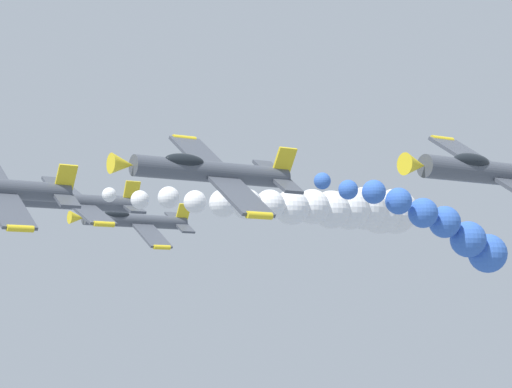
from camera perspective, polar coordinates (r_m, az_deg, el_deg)
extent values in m
cylinder|color=yellow|center=(50.82, -13.84, -2.01)|extent=(0.49, 1.40, 0.49)
cube|color=#474C56|center=(55.89, -11.52, 0.12)|extent=(3.34, 1.20, 2.13)
cube|color=yellow|center=(55.58, -11.23, 0.96)|extent=(0.95, 1.10, 1.44)
sphere|color=white|center=(57.06, -8.71, -0.04)|extent=(0.87, 0.87, 0.87)
sphere|color=white|center=(57.90, -6.91, -0.34)|extent=(1.13, 1.13, 1.13)
sphere|color=white|center=(58.96, -5.21, -0.21)|extent=(1.36, 1.36, 1.36)
sphere|color=white|center=(60.15, -3.64, -0.47)|extent=(1.46, 1.46, 1.46)
sphere|color=white|center=(61.09, -1.97, -0.55)|extent=(1.82, 1.82, 1.82)
sphere|color=white|center=(62.45, -0.55, -0.61)|extent=(2.02, 2.02, 2.02)
sphere|color=white|center=(63.82, 0.83, -0.64)|extent=(2.04, 2.04, 2.04)
sphere|color=white|center=(65.23, 2.13, -0.79)|extent=(2.43, 2.43, 2.43)
sphere|color=white|center=(66.72, 3.36, -0.76)|extent=(2.46, 2.46, 2.46)
sphere|color=white|center=(68.30, 4.49, -0.93)|extent=(2.73, 2.73, 2.73)
sphere|color=white|center=(69.94, 5.55, -0.89)|extent=(3.04, 3.04, 3.04)
sphere|color=white|center=(71.69, 6.51, -0.85)|extent=(3.21, 3.21, 3.21)
sphere|color=white|center=(73.53, 7.36, -1.09)|extent=(3.25, 3.25, 3.25)
sphere|color=white|center=(75.26, 8.27, -1.02)|extent=(3.51, 3.51, 3.51)
cylinder|color=#474C56|center=(49.54, -2.58, 1.32)|extent=(1.52, 9.00, 1.52)
cone|color=yellow|center=(47.25, -7.96, 1.77)|extent=(1.44, 1.20, 1.44)
cube|color=#474C56|center=(49.77, -2.21, 1.18)|extent=(7.87, 1.90, 5.07)
cylinder|color=yellow|center=(46.18, 0.19, -1.28)|extent=(0.50, 1.40, 0.50)
cylinder|color=yellow|center=(53.51, -4.29, 3.30)|extent=(0.50, 1.40, 0.50)
cube|color=#474C56|center=(51.60, 1.29, 1.03)|extent=(3.31, 1.20, 2.18)
cube|color=yellow|center=(51.37, 1.68, 1.94)|extent=(0.97, 1.10, 1.43)
ellipsoid|color=black|center=(48.51, -4.27, 2.00)|extent=(1.05, 2.20, 1.02)
sphere|color=blue|center=(53.14, 3.96, 0.78)|extent=(0.95, 0.95, 0.95)
sphere|color=blue|center=(54.31, 5.50, 0.26)|extent=(1.13, 1.13, 1.13)
sphere|color=blue|center=(55.51, 7.02, 0.13)|extent=(1.40, 1.40, 1.40)
sphere|color=blue|center=(56.71, 8.47, -0.42)|extent=(1.59, 1.59, 1.59)
sphere|color=blue|center=(57.89, 9.90, -1.12)|extent=(1.81, 1.81, 1.81)
sphere|color=blue|center=(59.26, 11.15, -1.64)|extent=(1.96, 1.96, 1.96)
sphere|color=blue|center=(60.47, 12.50, -2.65)|extent=(2.24, 2.24, 2.24)
sphere|color=blue|center=(61.93, 13.60, -3.45)|extent=(2.45, 2.45, 2.45)
cylinder|color=#474C56|center=(66.71, -10.75, -0.46)|extent=(1.43, 9.00, 1.43)
cone|color=yellow|center=(65.03, -14.93, -0.19)|extent=(1.36, 1.20, 1.36)
cube|color=#474C56|center=(66.88, -10.44, -0.56)|extent=(8.59, 1.90, 3.62)
cylinder|color=yellow|center=(62.80, -9.02, -1.78)|extent=(0.47, 1.40, 0.47)
cylinder|color=yellow|center=(71.03, -11.70, 0.52)|extent=(0.47, 1.40, 0.47)
cube|color=#474C56|center=(68.26, -7.62, -0.62)|extent=(3.59, 1.20, 1.60)
cube|color=yellow|center=(68.08, -7.41, 0.11)|extent=(0.73, 1.10, 1.54)
ellipsoid|color=black|center=(65.95, -12.13, 0.05)|extent=(1.00, 2.20, 0.95)
cylinder|color=#474C56|center=(47.28, 14.03, 1.20)|extent=(1.51, 9.00, 1.51)
cone|color=yellow|center=(43.76, 9.41, 1.72)|extent=(1.43, 1.20, 1.43)
cube|color=#474C56|center=(47.59, 14.33, 1.06)|extent=(8.00, 1.90, 4.85)
cylinder|color=yellow|center=(50.71, 11.00, 3.19)|extent=(0.49, 1.40, 0.49)
ellipsoid|color=black|center=(45.89, 12.69, 1.94)|extent=(1.05, 2.20, 1.01)
cylinder|color=#474C56|center=(78.59, -7.16, -1.59)|extent=(1.50, 9.00, 1.50)
cone|color=yellow|center=(76.57, -10.61, -1.39)|extent=(1.42, 1.20, 1.42)
cube|color=#474C56|center=(78.79, -6.91, -1.67)|extent=(8.10, 1.90, 4.69)
cylinder|color=yellow|center=(75.04, -5.62, -3.17)|extent=(0.49, 1.40, 0.49)
cylinder|color=yellow|center=(82.64, -8.08, -0.31)|extent=(0.49, 1.40, 0.49)
cube|color=#474C56|center=(80.34, -4.57, -1.70)|extent=(3.40, 1.20, 2.03)
cube|color=yellow|center=(80.06, -4.35, -1.11)|extent=(0.91, 1.10, 1.46)
ellipsoid|color=black|center=(77.66, -8.28, -1.19)|extent=(1.04, 2.20, 1.00)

